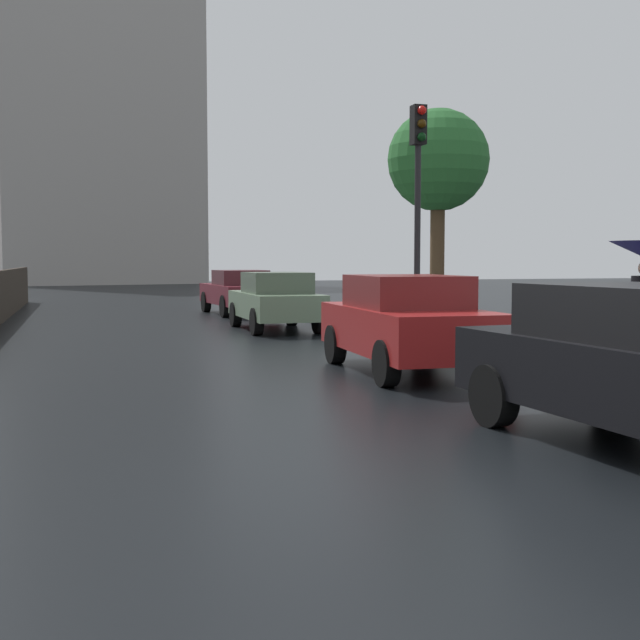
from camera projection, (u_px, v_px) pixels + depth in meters
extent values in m
plane|color=black|center=(377.00, 494.00, 6.16)|extent=(120.00, 120.00, 0.00)
cube|color=maroon|center=(407.00, 329.00, 12.78)|extent=(1.84, 4.03, 0.68)
cube|color=maroon|center=(406.00, 291.00, 12.78)|extent=(1.57, 1.97, 0.50)
cylinder|color=black|center=(335.00, 344.00, 13.88)|extent=(0.24, 0.66, 0.65)
cylinder|color=black|center=(423.00, 342.00, 14.27)|extent=(0.24, 0.66, 0.65)
cylinder|color=black|center=(386.00, 363.00, 11.34)|extent=(0.24, 0.66, 0.65)
cylinder|color=black|center=(492.00, 360.00, 11.74)|extent=(0.24, 0.66, 0.65)
cube|color=maroon|center=(239.00, 294.00, 26.35)|extent=(1.92, 4.35, 0.61)
cube|color=#461C22|center=(240.00, 278.00, 26.08)|extent=(1.57, 1.88, 0.47)
cylinder|color=black|center=(206.00, 302.00, 27.44)|extent=(0.26, 0.69, 0.68)
cylinder|color=black|center=(251.00, 301.00, 27.95)|extent=(0.26, 0.69, 0.68)
cylinder|color=black|center=(225.00, 306.00, 24.80)|extent=(0.26, 0.69, 0.68)
cylinder|color=black|center=(274.00, 305.00, 25.31)|extent=(0.26, 0.69, 0.68)
cube|color=slate|center=(275.00, 305.00, 20.41)|extent=(1.67, 3.93, 0.61)
cube|color=#4D5C49|center=(277.00, 283.00, 20.21)|extent=(1.46, 1.83, 0.51)
cylinder|color=black|center=(236.00, 315.00, 21.46)|extent=(0.22, 0.64, 0.64)
cylinder|color=black|center=(291.00, 313.00, 21.89)|extent=(0.22, 0.64, 0.64)
cylinder|color=black|center=(257.00, 322.00, 18.98)|extent=(0.22, 0.64, 0.64)
cylinder|color=black|center=(319.00, 320.00, 19.41)|extent=(0.22, 0.64, 0.64)
cube|color=black|center=(639.00, 312.00, 7.70)|extent=(1.65, 2.04, 0.51)
cylinder|color=black|center=(494.00, 396.00, 8.63)|extent=(0.27, 0.68, 0.66)
cylinder|color=black|center=(616.00, 387.00, 9.18)|extent=(0.27, 0.68, 0.66)
cylinder|color=black|center=(638.00, 348.00, 11.37)|extent=(0.14, 0.14, 0.78)
cylinder|color=black|center=(417.00, 244.00, 15.97)|extent=(0.12, 0.12, 3.82)
cube|color=black|center=(418.00, 125.00, 15.80)|extent=(0.26, 0.26, 0.75)
sphere|color=red|center=(422.00, 110.00, 15.61)|extent=(0.17, 0.17, 0.17)
sphere|color=#392405|center=(422.00, 124.00, 15.63)|extent=(0.17, 0.17, 0.17)
sphere|color=black|center=(422.00, 137.00, 15.65)|extent=(0.17, 0.17, 0.17)
cylinder|color=#4C3823|center=(437.00, 261.00, 21.96)|extent=(0.38, 0.38, 3.44)
sphere|color=#28662D|center=(438.00, 160.00, 21.77)|extent=(2.69, 2.69, 2.69)
cube|color=#9E9993|center=(98.00, 118.00, 57.98)|extent=(14.90, 8.80, 23.44)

